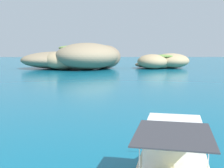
{
  "coord_description": "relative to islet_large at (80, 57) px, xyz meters",
  "views": [
    {
      "loc": [
        -0.22,
        -6.41,
        5.38
      ],
      "look_at": [
        0.55,
        22.3,
        1.96
      ],
      "focal_mm": 46.77,
      "sensor_mm": 36.0,
      "label": 1
    }
  ],
  "objects": [
    {
      "name": "islet_large",
      "position": [
        0.0,
        0.0,
        0.0
      ],
      "size": [
        32.01,
        26.8,
        7.12
      ],
      "color": "#84755B",
      "rests_on": "ground"
    },
    {
      "name": "islet_small",
      "position": [
        23.1,
        2.42,
        -1.25
      ],
      "size": [
        17.7,
        14.83,
        4.26
      ],
      "color": "#9E8966",
      "rests_on": "ground"
    }
  ]
}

